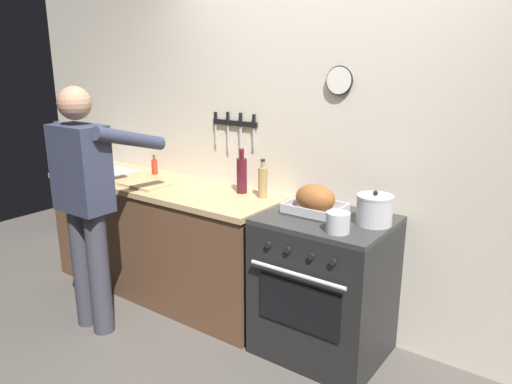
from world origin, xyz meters
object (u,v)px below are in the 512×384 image
object	(u,v)px
stock_pot	(374,210)
bottle_hot_sauce	(155,166)
roasting_pan	(315,201)
bottle_vinegar	(263,182)
bottle_wine_red	(242,175)
cutting_board	(145,184)
stove	(324,286)
saucepan	(338,222)
person_cook	(86,196)

from	to	relation	value
stock_pot	bottle_hot_sauce	distance (m)	1.96
roasting_pan	bottle_hot_sauce	xyz separation A→B (m)	(-1.59, 0.15, -0.02)
bottle_vinegar	bottle_wine_red	size ratio (longest dim) A/B	0.85
cutting_board	roasting_pan	bearing A→B (deg)	6.31
bottle_hot_sauce	bottle_wine_red	xyz separation A→B (m)	(0.94, -0.04, 0.07)
stove	stock_pot	size ratio (longest dim) A/B	4.31
stove	bottle_hot_sauce	distance (m)	1.77
roasting_pan	saucepan	bearing A→B (deg)	-39.14
bottle_hot_sauce	stove	bearing A→B (deg)	-6.06
roasting_pan	stock_pot	size ratio (longest dim) A/B	1.69
stove	stock_pot	distance (m)	0.60
stock_pot	bottle_wine_red	world-z (taller)	bottle_wine_red
cutting_board	bottle_wine_red	bearing A→B (deg)	20.63
bottle_vinegar	person_cook	bearing A→B (deg)	-137.07
roasting_pan	stove	bearing A→B (deg)	-14.16
bottle_wine_red	stock_pot	bearing A→B (deg)	-4.92
saucepan	bottle_hot_sauce	bearing A→B (deg)	168.78
bottle_vinegar	bottle_wine_red	distance (m)	0.19
saucepan	bottle_wine_red	xyz separation A→B (m)	(-0.92, 0.33, 0.08)
bottle_vinegar	bottle_wine_red	world-z (taller)	bottle_wine_red
roasting_pan	cutting_board	bearing A→B (deg)	-173.69
stove	bottle_vinegar	world-z (taller)	bottle_vinegar
saucepan	bottle_wine_red	size ratio (longest dim) A/B	0.42
stove	person_cook	xyz separation A→B (m)	(-1.42, -0.66, 0.50)
stove	cutting_board	bearing A→B (deg)	-175.07
bottle_wine_red	cutting_board	bearing A→B (deg)	-159.37
stock_pot	bottle_hot_sauce	xyz separation A→B (m)	(-1.96, 0.12, -0.02)
stove	bottle_wine_red	bearing A→B (deg)	169.26
roasting_pan	bottle_wine_red	bearing A→B (deg)	169.78
stove	cutting_board	world-z (taller)	cutting_board
bottle_vinegar	stove	bearing A→B (deg)	-13.19
stock_pot	stove	bearing A→B (deg)	-168.59
cutting_board	bottle_wine_red	world-z (taller)	bottle_wine_red
roasting_pan	cutting_board	size ratio (longest dim) A/B	0.98
stock_pot	person_cook	bearing A→B (deg)	-157.00
cutting_board	bottle_hot_sauce	xyz separation A→B (m)	(-0.22, 0.31, 0.06)
roasting_pan	saucepan	distance (m)	0.34
bottle_wine_red	bottle_hot_sauce	bearing A→B (deg)	177.77
bottle_hot_sauce	bottle_vinegar	bearing A→B (deg)	-2.38
person_cook	stock_pot	world-z (taller)	person_cook
person_cook	cutting_board	size ratio (longest dim) A/B	4.61
roasting_pan	bottle_hot_sauce	distance (m)	1.60
person_cook	roasting_pan	bearing A→B (deg)	-55.69
stock_pot	bottle_wine_red	bearing A→B (deg)	175.08
roasting_pan	stock_pot	xyz separation A→B (m)	(0.37, 0.03, 0.00)
bottle_vinegar	bottle_wine_red	xyz separation A→B (m)	(-0.19, 0.01, 0.02)
saucepan	bottle_hot_sauce	distance (m)	1.89
stove	saucepan	distance (m)	0.57
cutting_board	person_cook	bearing A→B (deg)	-84.85
bottle_hot_sauce	stock_pot	bearing A→B (deg)	-3.63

